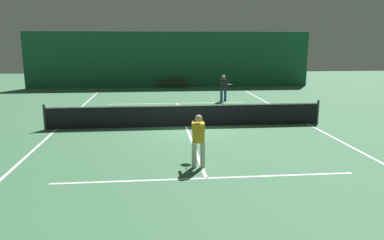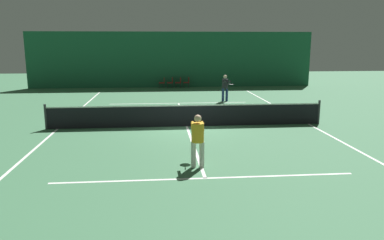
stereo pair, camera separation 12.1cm
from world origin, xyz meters
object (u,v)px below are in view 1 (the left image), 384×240
(tennis_net, at_px, (186,115))
(courtside_chair_3, at_px, (185,82))
(player_near, at_px, (198,137))
(courtside_chair_1, at_px, (169,82))
(courtside_chair_0, at_px, (161,82))
(courtside_chair_2, at_px, (177,82))
(player_far, at_px, (224,86))

(tennis_net, xyz_separation_m, courtside_chair_3, (1.15, 14.22, -0.03))
(player_near, xyz_separation_m, courtside_chair_1, (-0.07, 19.65, -0.43))
(player_near, bearing_deg, courtside_chair_1, 4.19)
(courtside_chair_0, relative_size, courtside_chair_1, 1.00)
(tennis_net, distance_m, courtside_chair_3, 14.26)
(courtside_chair_0, relative_size, courtside_chair_2, 1.00)
(player_far, xyz_separation_m, courtside_chair_1, (-3.10, 7.36, -0.47))
(player_near, bearing_deg, courtside_chair_3, 0.35)
(courtside_chair_3, bearing_deg, courtside_chair_0, -90.00)
(courtside_chair_1, distance_m, courtside_chair_3, 1.32)
(player_near, relative_size, courtside_chair_2, 1.87)
(courtside_chair_0, xyz_separation_m, courtside_chair_3, (1.98, 0.00, 0.00))
(courtside_chair_2, bearing_deg, tennis_net, -1.97)
(courtside_chair_1, bearing_deg, courtside_chair_0, -90.00)
(player_near, xyz_separation_m, player_far, (3.03, 12.29, 0.04))
(tennis_net, bearing_deg, courtside_chair_1, 90.69)
(player_near, bearing_deg, courtside_chair_2, 2.27)
(tennis_net, height_order, courtside_chair_2, tennis_net)
(player_near, height_order, player_far, player_far)
(player_near, height_order, courtside_chair_1, player_near)
(tennis_net, bearing_deg, player_near, -91.09)
(tennis_net, relative_size, player_near, 7.62)
(courtside_chair_1, distance_m, courtside_chair_2, 0.66)
(tennis_net, height_order, player_near, player_near)
(courtside_chair_0, height_order, courtside_chair_3, same)
(tennis_net, height_order, courtside_chair_0, tennis_net)
(courtside_chair_1, xyz_separation_m, courtside_chair_3, (1.32, 0.00, 0.00))
(player_near, distance_m, courtside_chair_0, 19.67)
(courtside_chair_3, bearing_deg, player_near, -3.65)
(courtside_chair_1, bearing_deg, tennis_net, 0.69)
(player_far, distance_m, courtside_chair_0, 8.28)
(courtside_chair_0, relative_size, courtside_chair_3, 1.00)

